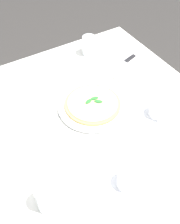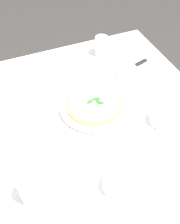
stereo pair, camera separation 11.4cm
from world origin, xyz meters
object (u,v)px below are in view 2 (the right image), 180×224
(pizza, at_px, (94,104))
(coffee_cup_back_corner, at_px, (114,185))
(water_glass_right_edge, at_px, (101,47))
(water_glass_near_left, at_px, (30,192))
(coffee_cup_left_edge, at_px, (159,119))
(dinner_knife, at_px, (134,67))
(napkin_folded, at_px, (134,69))
(pizza_plate, at_px, (94,106))

(pizza, distance_m, coffee_cup_back_corner, 0.39)
(water_glass_right_edge, bearing_deg, water_glass_near_left, 50.03)
(pizza, distance_m, coffee_cup_left_edge, 0.28)
(dinner_knife, bearing_deg, water_glass_right_edge, -79.19)
(water_glass_near_left, bearing_deg, water_glass_right_edge, -129.97)
(pizza, bearing_deg, coffee_cup_left_edge, 138.72)
(pizza, relative_size, water_glass_right_edge, 2.39)
(pizza, height_order, coffee_cup_left_edge, coffee_cup_left_edge)
(water_glass_near_left, relative_size, napkin_folded, 0.45)
(pizza_plate, height_order, water_glass_near_left, water_glass_near_left)
(water_glass_near_left, bearing_deg, pizza, -139.59)
(water_glass_near_left, distance_m, water_glass_right_edge, 0.85)
(dinner_knife, bearing_deg, pizza_plate, 14.46)
(napkin_folded, relative_size, dinner_knife, 1.28)
(water_glass_near_left, relative_size, water_glass_right_edge, 1.09)
(pizza_plate, height_order, coffee_cup_left_edge, coffee_cup_left_edge)
(coffee_cup_left_edge, distance_m, water_glass_near_left, 0.58)
(coffee_cup_left_edge, distance_m, dinner_knife, 0.36)
(coffee_cup_left_edge, height_order, water_glass_near_left, water_glass_near_left)
(water_glass_near_left, height_order, dinner_knife, water_glass_near_left)
(coffee_cup_back_corner, xyz_separation_m, water_glass_right_edge, (-0.28, -0.73, 0.02))
(water_glass_near_left, distance_m, dinner_knife, 0.79)
(water_glass_right_edge, distance_m, napkin_folded, 0.21)
(coffee_cup_back_corner, bearing_deg, napkin_folded, -124.85)
(pizza_plate, xyz_separation_m, pizza, (-0.00, -0.00, 0.01))
(pizza, distance_m, dinner_knife, 0.33)
(coffee_cup_left_edge, xyz_separation_m, napkin_folded, (-0.08, -0.35, -0.02))
(pizza_plate, xyz_separation_m, water_glass_near_left, (0.36, 0.30, 0.04))
(pizza, height_order, coffee_cup_back_corner, coffee_cup_back_corner)
(pizza, xyz_separation_m, water_glass_right_edge, (-0.19, -0.35, 0.02))
(pizza, bearing_deg, napkin_folded, -150.21)
(coffee_cup_left_edge, xyz_separation_m, water_glass_right_edge, (0.02, -0.54, 0.02))
(pizza_plate, height_order, water_glass_right_edge, water_glass_right_edge)
(coffee_cup_back_corner, relative_size, coffee_cup_left_edge, 1.02)
(coffee_cup_left_edge, height_order, napkin_folded, coffee_cup_left_edge)
(coffee_cup_left_edge, bearing_deg, water_glass_right_edge, -88.18)
(coffee_cup_left_edge, relative_size, water_glass_near_left, 1.16)
(coffee_cup_back_corner, height_order, water_glass_near_left, water_glass_near_left)
(water_glass_right_edge, relative_size, napkin_folded, 0.41)
(water_glass_right_edge, xyz_separation_m, dinner_knife, (-0.09, 0.19, -0.02))
(coffee_cup_back_corner, distance_m, water_glass_near_left, 0.28)
(water_glass_near_left, bearing_deg, dinner_knife, -143.93)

